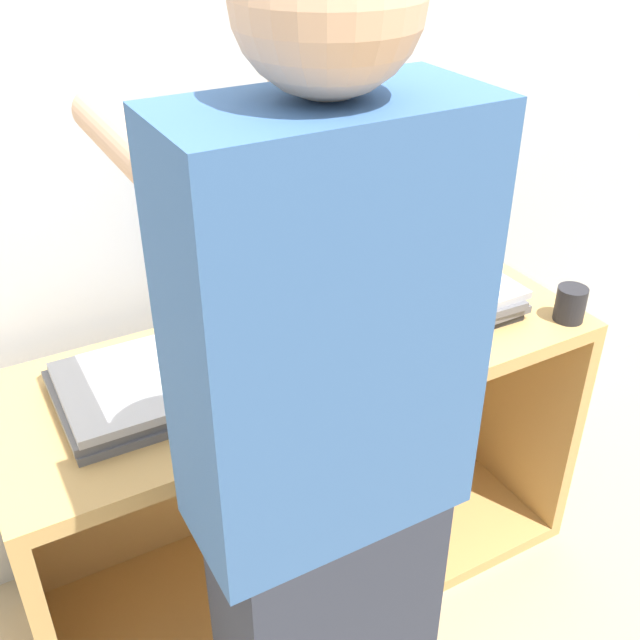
% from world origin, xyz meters
% --- Properties ---
extents(ground_plane, '(12.00, 12.00, 0.00)m').
position_xyz_m(ground_plane, '(0.00, 0.00, 0.00)').
color(ground_plane, tan).
extents(wall_back, '(8.00, 0.05, 2.40)m').
position_xyz_m(wall_back, '(0.00, 0.61, 1.20)').
color(wall_back, silver).
rests_on(wall_back, ground_plane).
extents(cart, '(1.35, 0.51, 0.69)m').
position_xyz_m(cart, '(0.00, 0.32, 0.35)').
color(cart, tan).
rests_on(cart, ground_plane).
extents(laptop_open, '(0.33, 0.42, 0.26)m').
position_xyz_m(laptop_open, '(0.00, 0.32, 0.75)').
color(laptop_open, '#333338').
rests_on(laptop_open, cart).
extents(laptop_stack_left, '(0.35, 0.29, 0.05)m').
position_xyz_m(laptop_stack_left, '(-0.36, 0.25, 0.72)').
color(laptop_stack_left, slate).
rests_on(laptop_stack_left, cart).
extents(laptop_stack_right, '(0.35, 0.30, 0.07)m').
position_xyz_m(laptop_stack_right, '(0.36, 0.25, 0.73)').
color(laptop_stack_right, '#232326').
rests_on(laptop_stack_right, cart).
extents(person, '(0.40, 0.53, 1.61)m').
position_xyz_m(person, '(-0.23, -0.24, 0.81)').
color(person, '#2D3342').
rests_on(person, ground_plane).
extents(mug, '(0.07, 0.07, 0.08)m').
position_xyz_m(mug, '(0.61, 0.07, 0.74)').
color(mug, '#232328').
rests_on(mug, cart).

